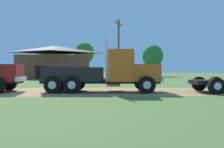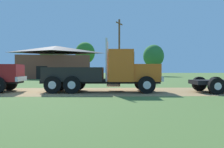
# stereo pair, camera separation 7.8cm
# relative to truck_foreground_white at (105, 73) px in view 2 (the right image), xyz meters

# --- Properties ---
(ground_plane) EXTENTS (200.00, 200.00, 0.00)m
(ground_plane) POSITION_rel_truck_foreground_white_xyz_m (-3.98, 0.35, -1.31)
(ground_plane) COLOR #4D6931
(dirt_track) EXTENTS (120.00, 6.04, 0.01)m
(dirt_track) POSITION_rel_truck_foreground_white_xyz_m (-3.98, 0.35, -1.30)
(dirt_track) COLOR #9B784B
(dirt_track) RESTS_ON ground_plane
(truck_foreground_white) EXTENTS (8.26, 2.87, 3.63)m
(truck_foreground_white) POSITION_rel_truck_foreground_white_xyz_m (0.00, 0.00, 0.00)
(truck_foreground_white) COLOR black
(truck_foreground_white) RESTS_ON ground_plane
(shed_building) EXTENTS (13.67, 9.17, 6.03)m
(shed_building) POSITION_rel_truck_foreground_white_xyz_m (-9.24, 25.31, 1.60)
(shed_building) COLOR brown
(shed_building) RESTS_ON ground_plane
(utility_pole_near) EXTENTS (1.10, 2.03, 8.98)m
(utility_pole_near) POSITION_rel_truck_foreground_white_xyz_m (2.01, 16.64, 3.44)
(utility_pole_near) COLOR brown
(utility_pole_near) RESTS_ON ground_plane
(tree_mid) EXTENTS (3.36, 3.36, 7.18)m
(tree_mid) POSITION_rel_truck_foreground_white_xyz_m (-15.01, 39.99, 3.97)
(tree_mid) COLOR #513823
(tree_mid) RESTS_ON ground_plane
(tree_right) EXTENTS (4.50, 4.50, 7.95)m
(tree_right) POSITION_rel_truck_foreground_white_xyz_m (-4.79, 34.75, 4.14)
(tree_right) COLOR #513823
(tree_right) RESTS_ON ground_plane
(tree_far_right) EXTENTS (5.14, 5.14, 7.86)m
(tree_far_right) POSITION_rel_truck_foreground_white_xyz_m (11.89, 38.36, 3.71)
(tree_far_right) COLOR #513823
(tree_far_right) RESTS_ON ground_plane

